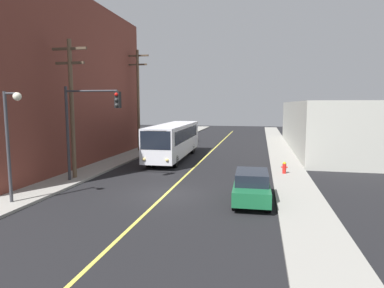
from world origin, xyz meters
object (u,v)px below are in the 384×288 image
Objects in this scene: city_bus at (174,139)px; street_lamp_left at (11,131)px; utility_pole_mid at (138,96)px; parked_car_green at (252,186)px; traffic_signal_left_corner at (89,116)px; fire_hydrant at (284,167)px; utility_pole_near at (72,103)px.

street_lamp_left is (-4.11, -15.39, 1.92)m from city_bus.
utility_pole_mid reaches higher than city_bus.
city_bus is 14.54m from parked_car_green.
utility_pole_mid reaches higher than street_lamp_left.
traffic_signal_left_corner is at bearing -81.41° from utility_pole_mid.
utility_pole_mid is at bearing 147.49° from fire_hydrant.
utility_pole_near is at bearing 91.95° from street_lamp_left.
city_bus is 2.22× the size of street_lamp_left.
utility_pole_near is 0.86× the size of utility_pole_mid.
utility_pole_near reaches higher than parked_car_green.
traffic_signal_left_corner is (2.13, -14.11, -1.60)m from utility_pole_mid.
utility_pole_mid is (-12.29, 16.13, 5.06)m from parked_car_green.
utility_pole_near is (-11.77, 2.77, 4.30)m from parked_car_green.
traffic_signal_left_corner is at bearing -158.08° from fire_hydrant.
fire_hydrant is (14.39, -9.17, -5.32)m from utility_pole_mid.
utility_pole_mid reaches higher than utility_pole_near.
city_bus is 11.05m from traffic_signal_left_corner.
city_bus is at bearing -37.38° from utility_pole_mid.
street_lamp_left is at bearing -165.68° from parked_car_green.
utility_pole_mid is (-0.52, 13.36, 0.76)m from utility_pole_near.
utility_pole_mid is 1.75× the size of traffic_signal_left_corner.
city_bus reaches higher than fire_hydrant.
traffic_signal_left_corner reaches higher than city_bus.
street_lamp_left reaches higher than fire_hydrant.
parked_car_green is 12.30m from street_lamp_left.
city_bus reaches higher than parked_car_green.
parked_car_green is at bearing -106.80° from fire_hydrant.
parked_car_green is 7.27m from fire_hydrant.
parked_car_green is at bearing -52.69° from utility_pole_mid.
utility_pole_mid is 17.88m from fire_hydrant.
utility_pole_mid reaches higher than traffic_signal_left_corner.
street_lamp_left reaches higher than parked_car_green.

